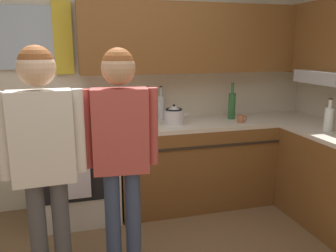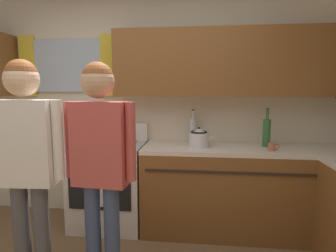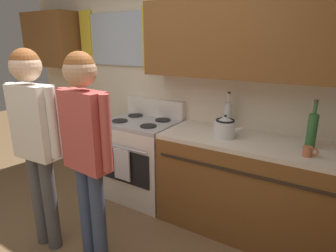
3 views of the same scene
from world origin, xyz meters
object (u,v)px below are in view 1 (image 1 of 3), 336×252
at_px(cup_terracotta, 241,119).
at_px(stove_oven, 79,172).
at_px(stovetop_kettle, 174,115).
at_px(bottle_tall_clear, 161,107).
at_px(adult_in_plaid, 121,140).
at_px(bottle_wine_green, 232,105).
at_px(adult_left, 43,147).
at_px(bottle_milk_white, 329,119).

bearing_deg(cup_terracotta, stove_oven, 174.72).
relative_size(stove_oven, stovetop_kettle, 4.02).
bearing_deg(stovetop_kettle, bottle_tall_clear, 105.66).
relative_size(cup_terracotta, adult_in_plaid, 0.07).
height_order(bottle_tall_clear, cup_terracotta, bottle_tall_clear).
xyz_separation_m(stove_oven, bottle_wine_green, (1.65, 0.05, 0.58)).
xyz_separation_m(stove_oven, adult_left, (-0.21, -1.12, 0.59)).
bearing_deg(bottle_milk_white, bottle_tall_clear, 146.31).
bearing_deg(cup_terracotta, bottle_wine_green, 92.61).
height_order(bottle_wine_green, adult_in_plaid, adult_in_plaid).
relative_size(cup_terracotta, adult_left, 0.06).
relative_size(bottle_milk_white, adult_in_plaid, 0.19).
bearing_deg(adult_left, bottle_tall_clear, 50.27).
relative_size(bottle_milk_white, bottle_tall_clear, 0.85).
distance_m(stove_oven, stovetop_kettle, 1.10).
bearing_deg(bottle_milk_white, stovetop_kettle, 153.02).
xyz_separation_m(stove_oven, bottle_milk_white, (2.26, -0.71, 0.55)).
relative_size(bottle_tall_clear, stovetop_kettle, 1.34).
bearing_deg(bottle_tall_clear, stovetop_kettle, -74.34).
distance_m(cup_terracotta, stovetop_kettle, 0.70).
distance_m(bottle_milk_white, stovetop_kettle, 1.46).
xyz_separation_m(stove_oven, bottle_tall_clear, (0.89, 0.20, 0.57)).
bearing_deg(stovetop_kettle, adult_left, -137.52).
bearing_deg(bottle_wine_green, adult_in_plaid, -141.12).
bearing_deg(bottle_milk_white, stove_oven, 162.64).
relative_size(bottle_tall_clear, adult_in_plaid, 0.22).
bearing_deg(adult_left, stove_oven, 79.59).
bearing_deg(bottle_tall_clear, bottle_wine_green, -11.54).
bearing_deg(adult_left, bottle_milk_white, 9.45).
bearing_deg(adult_left, bottle_wine_green, 32.25).
bearing_deg(bottle_tall_clear, adult_left, -129.73).
height_order(bottle_tall_clear, bottle_wine_green, bottle_wine_green).
distance_m(bottle_tall_clear, cup_terracotta, 0.85).
distance_m(stove_oven, bottle_tall_clear, 1.08).
relative_size(bottle_milk_white, bottle_wine_green, 0.79).
height_order(bottle_milk_white, bottle_tall_clear, bottle_tall_clear).
bearing_deg(stove_oven, adult_left, -100.41).
bearing_deg(bottle_tall_clear, bottle_milk_white, -33.69).
distance_m(adult_left, adult_in_plaid, 0.50).
bearing_deg(bottle_tall_clear, cup_terracotta, -25.14).
bearing_deg(cup_terracotta, adult_in_plaid, -146.91).
height_order(bottle_tall_clear, stovetop_kettle, bottle_tall_clear).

